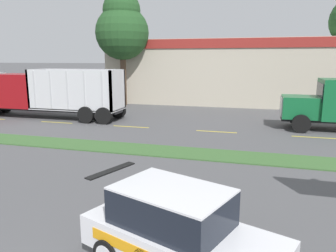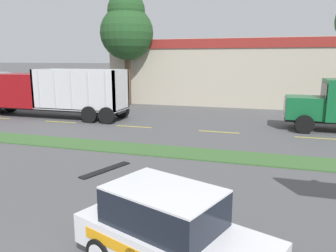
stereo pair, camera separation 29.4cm
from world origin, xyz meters
name	(u,v)px [view 1 (the left image)]	position (x,y,z in m)	size (l,w,h in m)	color
grass_verge	(174,152)	(0.00, 11.09, 0.03)	(120.00, 1.82, 0.06)	#3D6633
centre_line_3	(57,122)	(-9.47, 16.00, 0.00)	(2.40, 0.14, 0.01)	yellow
centre_line_4	(131,127)	(-4.07, 16.00, 0.00)	(2.40, 0.14, 0.01)	yellow
centre_line_5	(216,132)	(1.33, 16.00, 0.00)	(2.40, 0.14, 0.01)	yellow
centre_line_6	(315,137)	(6.73, 16.00, 0.00)	(2.40, 0.14, 0.01)	yellow
dump_truck_lead	(35,94)	(-12.14, 17.46, 1.68)	(11.40, 2.60, 3.51)	black
rally_car	(178,230)	(2.22, 2.85, 0.88)	(4.40, 3.04, 1.76)	white
store_building_backdrop	(260,71)	(3.70, 32.00, 2.99)	(28.66, 12.10, 5.98)	#BCB29E
tree_behind_left	(122,28)	(-8.39, 25.11, 6.93)	(4.75, 4.75, 10.05)	brown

